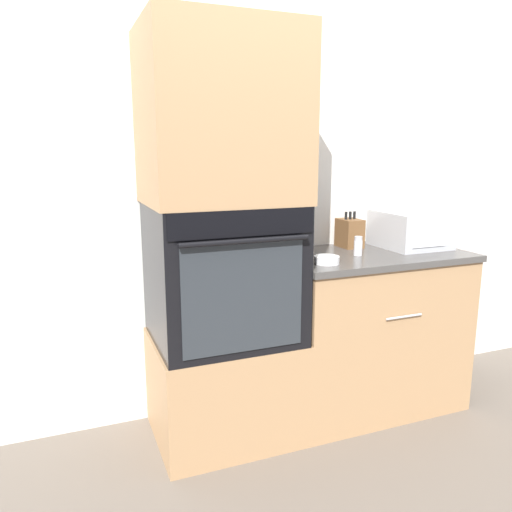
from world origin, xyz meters
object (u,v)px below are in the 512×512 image
(knife_block, at_px, (350,233))
(condiment_jar_near, at_px, (287,242))
(condiment_jar_mid, at_px, (358,246))
(bowl, at_px, (327,260))
(wall_oven, at_px, (223,272))
(microwave, at_px, (410,229))

(knife_block, relative_size, condiment_jar_near, 2.23)
(condiment_jar_mid, bearing_deg, condiment_jar_near, 134.40)
(bowl, bearing_deg, condiment_jar_near, 94.47)
(wall_oven, xyz_separation_m, condiment_jar_mid, (0.76, -0.04, 0.09))
(bowl, bearing_deg, microwave, 17.14)
(bowl, bearing_deg, wall_oven, 163.24)
(knife_block, xyz_separation_m, bowl, (-0.35, -0.34, -0.07))
(condiment_jar_near, bearing_deg, microwave, -15.34)
(microwave, distance_m, condiment_jar_mid, 0.44)
(microwave, bearing_deg, knife_block, 159.30)
(knife_block, bearing_deg, wall_oven, -167.58)
(microwave, xyz_separation_m, knife_block, (-0.34, 0.13, -0.02))
(knife_block, relative_size, bowl, 1.63)
(bowl, height_order, condiment_jar_mid, condiment_jar_mid)
(microwave, height_order, bowl, microwave)
(microwave, bearing_deg, wall_oven, -177.15)
(condiment_jar_near, relative_size, condiment_jar_mid, 0.90)
(microwave, relative_size, bowl, 2.97)
(condiment_jar_mid, bearing_deg, bowl, -156.73)
(wall_oven, bearing_deg, condiment_jar_near, 28.44)
(wall_oven, bearing_deg, bowl, -16.76)
(wall_oven, relative_size, condiment_jar_mid, 6.68)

